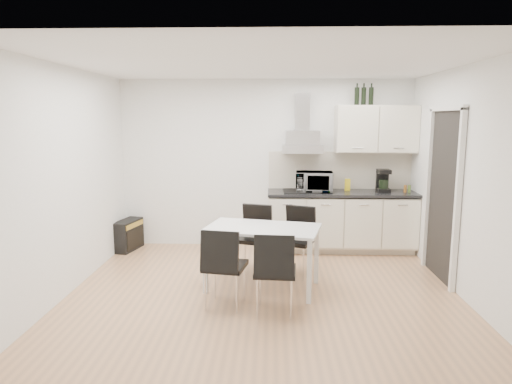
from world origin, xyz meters
TOP-DOWN VIEW (x-y plane):
  - ground at (0.00, 0.00)m, footprint 4.50×4.50m
  - wall_back at (0.00, 2.00)m, footprint 4.50×0.10m
  - wall_front at (0.00, -2.00)m, footprint 4.50×0.10m
  - wall_left at (-2.25, 0.00)m, footprint 0.10×4.00m
  - wall_right at (2.25, 0.00)m, footprint 0.10×4.00m
  - ceiling at (0.00, 0.00)m, footprint 4.50×4.50m
  - doorway at (2.21, 0.55)m, footprint 0.08×1.04m
  - kitchenette at (1.19, 1.73)m, footprint 2.22×0.64m
  - dining_table at (-0.01, 0.10)m, footprint 1.43×1.01m
  - chair_far_left at (-0.15, 0.67)m, footprint 0.56×0.60m
  - chair_far_right at (0.40, 0.59)m, footprint 0.60×0.63m
  - chair_near_left at (-0.40, -0.44)m, footprint 0.52×0.57m
  - chair_near_right at (0.13, -0.59)m, footprint 0.47×0.53m
  - guitar_amp at (-2.11, 1.65)m, footprint 0.36×0.60m
  - floor_speaker at (-0.81, 1.90)m, footprint 0.20×0.18m

SIDE VIEW (x-z plane):
  - ground at x=0.00m, z-range 0.00..0.00m
  - floor_speaker at x=-0.81m, z-range 0.00..0.26m
  - guitar_amp at x=-2.11m, z-range 0.00..0.47m
  - chair_far_left at x=-0.15m, z-range 0.00..0.88m
  - chair_far_right at x=0.40m, z-range 0.00..0.88m
  - chair_near_left at x=-0.40m, z-range 0.00..0.88m
  - chair_near_right at x=0.13m, z-range 0.00..0.88m
  - dining_table at x=-0.01m, z-range 0.29..1.04m
  - kitchenette at x=1.19m, z-range -0.43..2.09m
  - doorway at x=2.21m, z-range 0.00..2.10m
  - wall_back at x=0.00m, z-range 0.00..2.60m
  - wall_front at x=0.00m, z-range 0.00..2.60m
  - wall_left at x=-2.25m, z-range 0.00..2.60m
  - wall_right at x=2.25m, z-range 0.00..2.60m
  - ceiling at x=0.00m, z-range 2.60..2.60m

